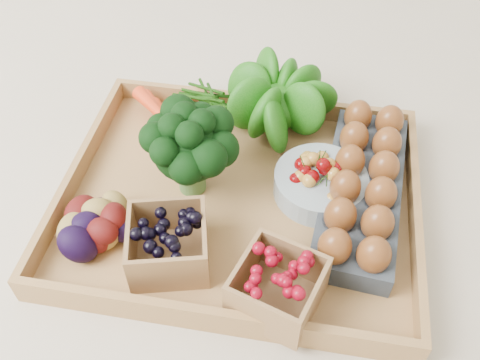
% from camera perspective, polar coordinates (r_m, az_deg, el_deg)
% --- Properties ---
extents(ground, '(4.00, 4.00, 0.00)m').
position_cam_1_polar(ground, '(0.86, -0.00, -2.68)').
color(ground, beige).
rests_on(ground, ground).
extents(tray, '(0.55, 0.45, 0.01)m').
position_cam_1_polar(tray, '(0.86, -0.00, -2.36)').
color(tray, '#AF8149').
rests_on(tray, ground).
extents(carrots, '(0.18, 0.13, 0.04)m').
position_cam_1_polar(carrots, '(0.95, -7.72, 5.82)').
color(carrots, '#F23F17').
rests_on(carrots, tray).
extents(lettuce, '(0.13, 0.13, 0.13)m').
position_cam_1_polar(lettuce, '(0.94, 4.08, 9.13)').
color(lettuce, '#0E470B').
rests_on(lettuce, tray).
extents(broccoli, '(0.14, 0.14, 0.11)m').
position_cam_1_polar(broccoli, '(0.83, -5.30, 1.84)').
color(broccoli, black).
rests_on(broccoli, tray).
extents(cherry_bowl, '(0.15, 0.15, 0.04)m').
position_cam_1_polar(cherry_bowl, '(0.86, 8.55, -0.43)').
color(cherry_bowl, '#8C9EA5').
rests_on(cherry_bowl, tray).
extents(egg_carton, '(0.15, 0.34, 0.04)m').
position_cam_1_polar(egg_carton, '(0.86, 12.80, -1.25)').
color(egg_carton, '#373D46').
rests_on(egg_carton, tray).
extents(potatoes, '(0.13, 0.13, 0.07)m').
position_cam_1_polar(potatoes, '(0.81, -14.76, -4.15)').
color(potatoes, '#400B0A').
rests_on(potatoes, tray).
extents(punnet_blackberry, '(0.13, 0.13, 0.07)m').
position_cam_1_polar(punnet_blackberry, '(0.76, -7.65, -6.75)').
color(punnet_blackberry, black).
rests_on(punnet_blackberry, tray).
extents(punnet_raspberry, '(0.13, 0.13, 0.07)m').
position_cam_1_polar(punnet_raspberry, '(0.72, 4.03, -11.34)').
color(punnet_raspberry, maroon).
rests_on(punnet_raspberry, tray).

